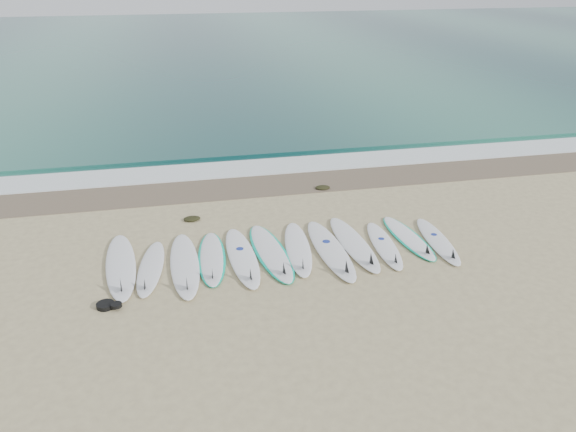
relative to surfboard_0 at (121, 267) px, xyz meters
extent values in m
plane|color=tan|center=(3.39, -0.08, -0.06)|extent=(120.00, 120.00, 0.00)
cube|color=#1C554C|center=(3.39, 32.42, -0.05)|extent=(120.00, 55.00, 0.03)
cube|color=brown|center=(3.39, 4.02, -0.06)|extent=(120.00, 1.80, 0.01)
cube|color=silver|center=(3.39, 5.42, -0.04)|extent=(120.00, 1.40, 0.04)
cube|color=#1C554C|center=(3.39, 6.92, -0.01)|extent=(120.00, 1.00, 0.10)
ellipsoid|color=white|center=(-0.01, 0.09, -0.01)|extent=(0.81, 2.90, 0.09)
cone|color=black|center=(0.07, -0.96, 0.15)|extent=(0.26, 0.32, 0.31)
ellipsoid|color=silver|center=(0.59, -0.12, -0.02)|extent=(0.74, 2.34, 0.07)
cone|color=black|center=(0.50, -0.95, 0.11)|extent=(0.22, 0.27, 0.24)
ellipsoid|color=white|center=(1.26, -0.13, -0.02)|extent=(0.60, 2.80, 0.09)
cone|color=black|center=(1.27, -1.15, 0.15)|extent=(0.24, 0.30, 0.30)
ellipsoid|color=silver|center=(1.83, 0.04, -0.02)|extent=(0.65, 2.40, 0.08)
ellipsoid|color=#00C398|center=(1.83, 0.04, -0.03)|extent=(0.74, 2.42, 0.05)
cone|color=black|center=(1.77, -0.83, 0.12)|extent=(0.22, 0.27, 0.25)
ellipsoid|color=white|center=(2.45, -0.06, -0.02)|extent=(0.65, 2.73, 0.09)
cone|color=black|center=(2.49, -1.05, 0.14)|extent=(0.24, 0.30, 0.29)
cylinder|color=navy|center=(2.44, 0.21, 0.03)|extent=(0.16, 0.16, 0.01)
ellipsoid|color=silver|center=(3.07, 0.01, -0.02)|extent=(0.78, 2.75, 0.09)
ellipsoid|color=#00C398|center=(3.07, 0.01, -0.02)|extent=(0.88, 2.78, 0.06)
cone|color=black|center=(3.16, -0.97, 0.14)|extent=(0.25, 0.31, 0.29)
ellipsoid|color=white|center=(3.68, 0.07, -0.02)|extent=(0.84, 2.59, 0.08)
cone|color=black|center=(3.57, -0.85, 0.13)|extent=(0.25, 0.30, 0.27)
ellipsoid|color=silver|center=(4.34, -0.14, -0.01)|extent=(0.67, 2.90, 0.09)
cone|color=black|center=(4.37, -1.19, 0.15)|extent=(0.25, 0.31, 0.31)
cylinder|color=navy|center=(4.33, 0.14, 0.03)|extent=(0.17, 0.17, 0.01)
ellipsoid|color=white|center=(4.92, 0.03, -0.02)|extent=(0.67, 2.76, 0.09)
cone|color=black|center=(4.96, -0.97, 0.14)|extent=(0.24, 0.30, 0.29)
ellipsoid|color=white|center=(5.55, -0.18, -0.02)|extent=(0.69, 2.33, 0.07)
cone|color=black|center=(5.47, -1.01, 0.11)|extent=(0.22, 0.26, 0.24)
cylinder|color=navy|center=(5.57, 0.04, 0.01)|extent=(0.14, 0.14, 0.01)
ellipsoid|color=white|center=(6.21, 0.05, -0.02)|extent=(0.63, 2.33, 0.07)
ellipsoid|color=#00C398|center=(6.21, 0.05, -0.03)|extent=(0.71, 2.35, 0.05)
cone|color=black|center=(6.27, -0.79, 0.11)|extent=(0.21, 0.26, 0.25)
ellipsoid|color=white|center=(6.78, -0.23, -0.02)|extent=(0.69, 2.38, 0.08)
cone|color=black|center=(6.70, -1.08, 0.11)|extent=(0.22, 0.27, 0.25)
cylinder|color=navy|center=(6.80, -0.01, 0.02)|extent=(0.15, 0.15, 0.01)
ellipsoid|color=black|center=(1.54, 2.08, -0.02)|extent=(0.40, 0.31, 0.08)
ellipsoid|color=black|center=(5.14, 3.38, -0.02)|extent=(0.41, 0.32, 0.08)
cylinder|color=black|center=(-0.20, -1.34, -0.02)|extent=(0.32, 0.32, 0.08)
cylinder|color=black|center=(0.00, -1.44, 0.02)|extent=(0.20, 0.20, 0.06)
camera|label=1|loc=(1.22, -10.33, 5.61)|focal=35.00mm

